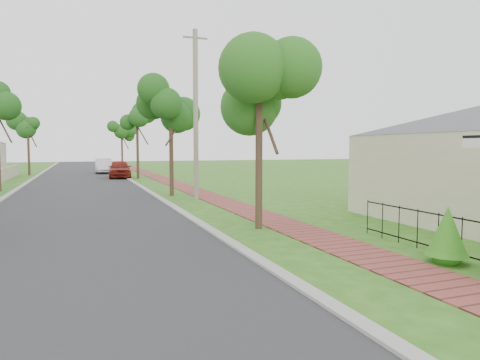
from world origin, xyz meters
TOP-DOWN VIEW (x-y plane):
  - ground at (0.00, 0.00)m, footprint 160.00×160.00m
  - road at (-3.00, 20.00)m, footprint 7.00×120.00m
  - kerb_right at (0.65, 20.00)m, footprint 0.30×120.00m
  - kerb_left at (-6.65, 20.00)m, footprint 0.30×120.00m
  - sidewalk at (3.25, 20.00)m, footprint 1.50×120.00m
  - street_trees at (-2.87, 26.84)m, footprint 10.70×37.65m
  - parked_car_red at (0.12, 31.13)m, footprint 2.08×4.57m
  - parked_car_white at (-0.82, 38.82)m, footprint 1.66×4.50m
  - near_tree at (2.20, 5.86)m, footprint 2.01×2.01m
  - utility_pole at (2.30, 13.93)m, footprint 1.20×0.24m

SIDE VIEW (x-z plane):
  - ground at x=0.00m, z-range 0.00..0.00m
  - road at x=-3.00m, z-range -0.01..0.01m
  - kerb_right at x=0.65m, z-range -0.05..0.05m
  - kerb_left at x=-6.65m, z-range -0.05..0.05m
  - sidewalk at x=3.25m, z-range -0.01..0.01m
  - parked_car_white at x=-0.82m, z-range 0.00..1.47m
  - parked_car_red at x=0.12m, z-range 0.00..1.52m
  - near_tree at x=2.20m, z-range 1.53..6.70m
  - utility_pole at x=2.30m, z-range 0.06..8.26m
  - street_trees at x=-2.87m, z-range 1.59..7.48m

